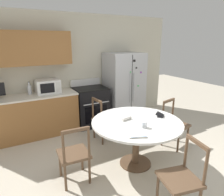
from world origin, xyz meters
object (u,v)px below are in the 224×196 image
at_px(counter_bottle, 30,89).
at_px(refrigerator, 124,87).
at_px(dining_chair_left, 74,155).
at_px(wallet, 160,115).
at_px(dining_chair_right, 174,125).
at_px(candle_glass, 144,125).
at_px(dining_chair_near, 181,178).
at_px(oven_range, 91,106).
at_px(microwave, 48,86).
at_px(dining_chair_far, 104,120).

bearing_deg(counter_bottle, refrigerator, -4.40).
relative_size(dining_chair_left, wallet, 5.21).
xyz_separation_m(counter_bottle, dining_chair_right, (2.31, -1.88, -0.57)).
height_order(counter_bottle, candle_glass, counter_bottle).
bearing_deg(dining_chair_near, refrigerator, -6.78).
bearing_deg(candle_glass, oven_range, 88.31).
bearing_deg(refrigerator, dining_chair_left, -137.56).
bearing_deg(refrigerator, candle_glass, -114.97).
height_order(microwave, counter_bottle, microwave).
bearing_deg(dining_chair_right, dining_chair_near, 33.86).
bearing_deg(dining_chair_near, oven_range, 10.74).
distance_m(dining_chair_right, wallet, 0.69).
bearing_deg(microwave, counter_bottle, 172.05).
relative_size(counter_bottle, dining_chair_right, 0.30).
distance_m(counter_bottle, dining_chair_near, 3.34).
bearing_deg(oven_range, counter_bottle, 174.16).
xyz_separation_m(dining_chair_left, wallet, (1.47, -0.11, 0.36)).
distance_m(microwave, counter_bottle, 0.37).
bearing_deg(dining_chair_far, dining_chair_left, -49.64).
distance_m(microwave, wallet, 2.45).
xyz_separation_m(counter_bottle, dining_chair_left, (0.28, -1.96, -0.57)).
distance_m(dining_chair_left, candle_glass, 1.09).
height_order(microwave, dining_chair_near, microwave).
relative_size(microwave, candle_glass, 5.26).
height_order(refrigerator, microwave, refrigerator).
bearing_deg(wallet, dining_chair_left, 175.91).
xyz_separation_m(dining_chair_far, wallet, (0.52, -1.05, 0.36)).
bearing_deg(dining_chair_left, refrigerator, 45.76).
distance_m(oven_range, dining_chair_left, 2.09).
distance_m(dining_chair_left, wallet, 1.52).
height_order(dining_chair_near, wallet, dining_chair_near).
relative_size(counter_bottle, dining_chair_far, 0.30).
height_order(oven_range, counter_bottle, counter_bottle).
bearing_deg(dining_chair_far, wallet, 22.02).
bearing_deg(dining_chair_right, refrigerator, -100.64).
distance_m(oven_range, dining_chair_far, 0.88).
bearing_deg(microwave, dining_chair_near, -74.20).
bearing_deg(candle_glass, dining_chair_near, -92.35).
bearing_deg(dining_chair_right, dining_chair_far, -52.19).
relative_size(candle_glass, wallet, 0.54).
xyz_separation_m(dining_chair_right, dining_chair_near, (-1.09, -1.17, 0.00)).
bearing_deg(dining_chair_right, microwave, -56.54).
relative_size(microwave, wallet, 2.83).
relative_size(oven_range, dining_chair_right, 1.20).
relative_size(refrigerator, dining_chair_right, 1.89).
distance_m(dining_chair_right, dining_chair_far, 1.38).
xyz_separation_m(dining_chair_left, dining_chair_near, (0.94, -1.10, 0.00)).
bearing_deg(counter_bottle, dining_chair_right, -39.23).
distance_m(oven_range, microwave, 1.11).
distance_m(dining_chair_far, wallet, 1.22).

